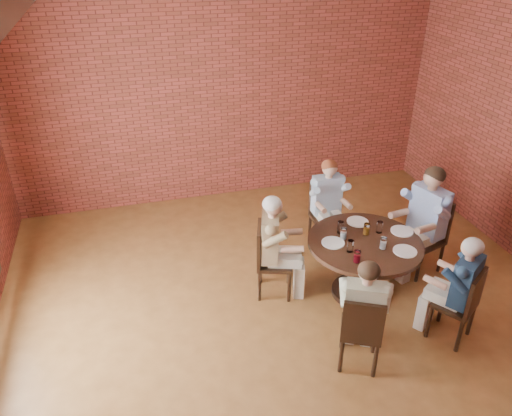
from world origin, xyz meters
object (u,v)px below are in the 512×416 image
object	(u,v)px
diner_e	(458,289)
smartphone	(404,249)
chair_c	(268,257)
diner_c	(275,247)
chair_a	(426,231)
dining_table	(363,257)
chair_d	(361,330)
diner_a	(424,221)
diner_d	(363,314)
chair_b	(325,212)
chair_e	(462,303)
diner_b	(328,205)

from	to	relation	value
diner_e	smartphone	xyz separation A→B (m)	(-0.26, 0.64, 0.13)
chair_c	diner_c	distance (m)	0.17
chair_a	smartphone	bearing A→B (deg)	-66.47
diner_c	dining_table	bearing A→B (deg)	-90.00
diner_e	chair_d	bearing A→B (deg)	-26.53
diner_a	diner_d	xyz separation A→B (m)	(-1.43, -1.26, -0.08)
dining_table	diner_d	world-z (taller)	diner_d
chair_a	diner_c	distance (m)	2.00
dining_table	chair_b	bearing A→B (deg)	89.55
chair_b	diner_c	distance (m)	1.31
chair_a	chair_b	world-z (taller)	chair_a
chair_e	diner_e	xyz separation A→B (m)	(-0.04, 0.06, 0.14)
dining_table	diner_e	bearing A→B (deg)	-56.25
dining_table	diner_a	world-z (taller)	diner_a
chair_b	diner_b	bearing A→B (deg)	-90.00
dining_table	chair_c	bearing A→B (deg)	162.02
diner_a	chair_e	world-z (taller)	diner_a
diner_b	diner_c	size ratio (longest dim) A/B	0.98
chair_a	chair_e	bearing A→B (deg)	-33.01
diner_d	diner_e	size ratio (longest dim) A/B	1.00
diner_b	smartphone	size ratio (longest dim) A/B	9.66
diner_b	diner_d	world-z (taller)	diner_b
chair_a	diner_e	size ratio (longest dim) A/B	0.79
diner_a	chair_e	distance (m)	1.29
diner_d	chair_e	distance (m)	1.16
chair_b	chair_c	xyz separation A→B (m)	(-1.06, -0.82, 0.01)
chair_b	chair_e	world-z (taller)	chair_b
dining_table	diner_e	distance (m)	1.09
chair_d	diner_e	size ratio (longest dim) A/B	0.71
dining_table	diner_b	distance (m)	1.09
diner_b	chair_c	xyz separation A→B (m)	(-1.06, -0.75, -0.13)
diner_c	chair_e	world-z (taller)	diner_c
diner_e	dining_table	bearing A→B (deg)	-90.00
smartphone	diner_b	bearing A→B (deg)	105.50
diner_d	dining_table	bearing A→B (deg)	-90.00
chair_e	smartphone	world-z (taller)	chair_e
chair_a	chair_d	distance (m)	2.06
chair_c	chair_e	bearing A→B (deg)	-109.66
chair_e	diner_e	distance (m)	0.16
chair_d	diner_e	bearing A→B (deg)	-145.77
diner_e	diner_b	bearing A→B (deg)	-107.10
diner_a	smartphone	distance (m)	0.80
chair_d	smartphone	size ratio (longest dim) A/B	6.79
dining_table	chair_a	distance (m)	1.07
chair_a	chair_b	xyz separation A→B (m)	(-1.01, 0.86, -0.04)
diner_e	chair_e	bearing A→B (deg)	90.00
diner_d	diner_c	bearing A→B (deg)	-43.06
chair_b	chair_e	size ratio (longest dim) A/B	1.01
diner_b	chair_c	distance (m)	1.30
dining_table	diner_c	xyz separation A→B (m)	(-0.97, 0.32, 0.12)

